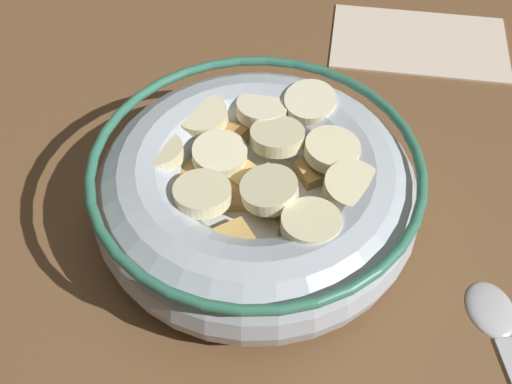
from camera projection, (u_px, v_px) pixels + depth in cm
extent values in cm
cube|color=brown|center=(256.00, 232.00, 41.17)|extent=(102.03, 102.03, 2.00)
cylinder|color=#B2BCC6|center=(256.00, 220.00, 40.17)|extent=(10.56, 10.56, 0.60)
torus|color=#B2BCC6|center=(256.00, 194.00, 38.23)|extent=(19.19, 19.19, 5.66)
torus|color=#337259|center=(256.00, 165.00, 36.29)|extent=(19.22, 19.22, 0.60)
cylinder|color=white|center=(256.00, 187.00, 37.73)|extent=(15.79, 15.79, 0.40)
cube|color=#B78947|center=(346.00, 153.00, 38.72)|extent=(2.57, 2.57, 0.96)
cube|color=tan|center=(295.00, 222.00, 35.40)|extent=(1.83, 1.90, 0.98)
cube|color=tan|center=(292.00, 276.00, 32.92)|extent=(2.42, 2.43, 0.84)
cube|color=tan|center=(245.00, 171.00, 37.46)|extent=(2.56, 2.55, 0.89)
cube|color=#B78947|center=(194.00, 172.00, 37.78)|extent=(2.56, 2.54, 1.01)
cube|color=#B78947|center=(314.00, 171.00, 37.60)|extent=(2.49, 2.52, 1.01)
cube|color=tan|center=(353.00, 196.00, 36.35)|extent=(2.23, 2.19, 0.92)
cube|color=tan|center=(236.00, 196.00, 36.59)|extent=(1.88, 1.85, 0.86)
cube|color=tan|center=(234.00, 238.00, 34.55)|extent=(2.48, 2.48, 0.81)
cube|color=#AD7F42|center=(163.00, 224.00, 35.16)|extent=(2.57, 2.59, 1.02)
cube|color=#AD7F42|center=(229.00, 136.00, 39.31)|extent=(2.54, 2.52, 1.00)
cube|color=#AD7F42|center=(275.00, 202.00, 36.04)|extent=(1.98, 1.94, 0.92)
cylinder|color=beige|center=(202.00, 194.00, 35.23)|extent=(3.33, 3.38, 1.19)
cylinder|color=beige|center=(332.00, 150.00, 37.19)|extent=(4.55, 4.50, 1.18)
cylinder|color=beige|center=(311.00, 224.00, 33.79)|extent=(4.51, 4.56, 1.19)
cylinder|color=beige|center=(269.00, 190.00, 35.19)|extent=(4.46, 4.41, 1.42)
cylinder|color=beige|center=(202.00, 116.00, 39.31)|extent=(4.45, 4.46, 1.12)
cylinder|color=#F9EFC6|center=(268.00, 109.00, 39.62)|extent=(3.86, 3.90, 1.18)
cylinder|color=#F9EFC6|center=(310.00, 103.00, 39.60)|extent=(4.31, 4.33, 1.47)
cylinder|color=#F4EABC|center=(220.00, 154.00, 37.41)|extent=(3.40, 3.41, 1.17)
cylinder|color=beige|center=(156.00, 153.00, 37.49)|extent=(3.90, 3.93, 1.36)
cylinder|color=beige|center=(353.00, 187.00, 35.43)|extent=(4.47, 4.49, 1.19)
cylinder|color=beige|center=(277.00, 137.00, 37.70)|extent=(4.46, 4.51, 1.51)
ellipsoid|color=#B7B7BC|center=(493.00, 306.00, 36.11)|extent=(3.36, 4.15, 0.80)
cube|color=beige|center=(419.00, 41.00, 52.03)|extent=(14.59, 9.38, 0.30)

